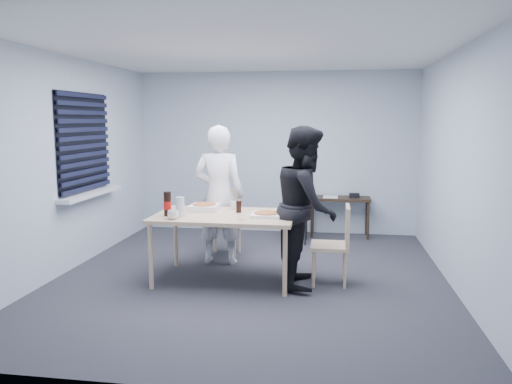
% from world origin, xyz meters
% --- Properties ---
extents(room, '(5.00, 5.00, 5.00)m').
position_xyz_m(room, '(-2.20, 0.40, 1.44)').
color(room, '#313136').
rests_on(room, ground).
extents(dining_table, '(1.58, 1.00, 0.77)m').
position_xyz_m(dining_table, '(-0.28, -0.13, 0.71)').
color(dining_table, beige).
rests_on(dining_table, ground).
extents(chair_far, '(0.42, 0.42, 0.89)m').
position_xyz_m(chair_far, '(-0.51, 0.98, 0.51)').
color(chair_far, beige).
rests_on(chair_far, ground).
extents(chair_right, '(0.42, 0.42, 0.89)m').
position_xyz_m(chair_right, '(0.99, -0.08, 0.51)').
color(chair_right, beige).
rests_on(chair_right, ground).
extents(person_white, '(0.65, 0.42, 1.77)m').
position_xyz_m(person_white, '(-0.50, 0.54, 0.89)').
color(person_white, white).
rests_on(person_white, ground).
extents(person_black, '(0.47, 0.86, 1.77)m').
position_xyz_m(person_black, '(0.64, -0.14, 0.89)').
color(person_black, black).
rests_on(person_black, ground).
extents(side_table, '(0.94, 0.42, 0.63)m').
position_xyz_m(side_table, '(1.05, 2.28, 0.55)').
color(side_table, '#322418').
rests_on(side_table, ground).
extents(stool, '(0.39, 0.39, 0.53)m').
position_xyz_m(stool, '(0.39, 1.78, 0.42)').
color(stool, black).
rests_on(stool, ground).
extents(backpack, '(0.31, 0.23, 0.43)m').
position_xyz_m(backpack, '(0.39, 1.77, 0.75)').
color(backpack, slate).
rests_on(backpack, stool).
extents(pizza_box_a, '(0.32, 0.32, 0.08)m').
position_xyz_m(pizza_box_a, '(-0.57, 0.07, 0.81)').
color(pizza_box_a, white).
rests_on(pizza_box_a, dining_table).
extents(pizza_box_b, '(0.32, 0.32, 0.05)m').
position_xyz_m(pizza_box_b, '(0.20, -0.18, 0.79)').
color(pizza_box_b, white).
rests_on(pizza_box_b, dining_table).
extents(mug_a, '(0.17, 0.17, 0.10)m').
position_xyz_m(mug_a, '(-0.77, -0.49, 0.82)').
color(mug_a, white).
rests_on(mug_a, dining_table).
extents(mug_b, '(0.10, 0.10, 0.09)m').
position_xyz_m(mug_b, '(-0.25, 0.22, 0.82)').
color(mug_b, white).
rests_on(mug_b, dining_table).
extents(cola_glass, '(0.07, 0.07, 0.14)m').
position_xyz_m(cola_glass, '(-0.15, 0.00, 0.84)').
color(cola_glass, black).
rests_on(cola_glass, dining_table).
extents(soda_bottle, '(0.09, 0.09, 0.27)m').
position_xyz_m(soda_bottle, '(-0.89, -0.32, 0.90)').
color(soda_bottle, black).
rests_on(soda_bottle, dining_table).
extents(plastic_cups, '(0.12, 0.12, 0.22)m').
position_xyz_m(plastic_cups, '(-0.73, -0.37, 0.88)').
color(plastic_cups, silver).
rests_on(plastic_cups, dining_table).
extents(rubber_band, '(0.07, 0.07, 0.00)m').
position_xyz_m(rubber_band, '(-0.03, -0.42, 0.77)').
color(rubber_band, red).
rests_on(rubber_band, dining_table).
extents(papers, '(0.25, 0.33, 0.01)m').
position_xyz_m(papers, '(0.90, 2.28, 0.63)').
color(papers, white).
rests_on(papers, side_table).
extents(black_box, '(0.16, 0.12, 0.07)m').
position_xyz_m(black_box, '(1.27, 2.27, 0.66)').
color(black_box, black).
rests_on(black_box, side_table).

